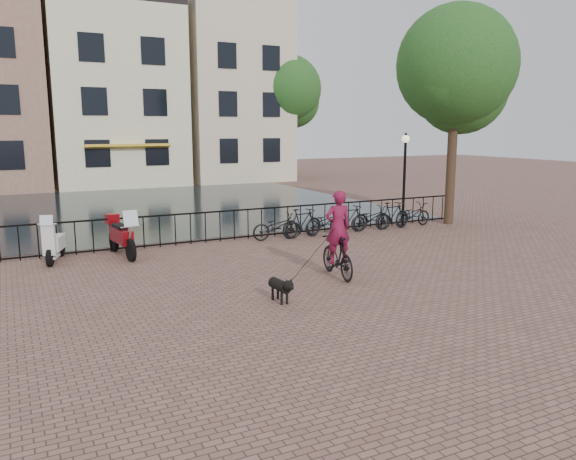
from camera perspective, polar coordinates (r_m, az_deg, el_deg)
name	(u,v)px	position (r m, az deg, el deg)	size (l,w,h in m)	color
ground	(353,311)	(11.73, 6.65, -8.16)	(100.00, 100.00, 0.00)	brown
canal_water	(154,206)	(27.52, -13.49, 2.35)	(20.00, 20.00, 0.00)	black
railing	(220,226)	(18.61, -6.92, 0.38)	(20.00, 0.05, 1.02)	black
canal_house_mid	(112,94)	(39.88, -17.47, 13.07)	(8.00, 9.50, 11.80)	beige
canal_house_right	(226,86)	(42.02, -6.37, 14.34)	(7.00, 9.00, 13.30)	beige
tree_near_right	(456,66)	(22.70, 16.74, 15.68)	(4.48, 4.48, 8.24)	black
tree_far_right	(287,89)	(40.64, -0.06, 14.11)	(4.76, 4.76, 8.76)	black
lamp_post	(405,164)	(21.56, 11.78, 6.62)	(0.30, 0.30, 3.45)	black
cyclist	(338,239)	(14.04, 5.07, -0.93)	(0.86, 1.92, 2.56)	black
dog	(280,289)	(12.14, -0.84, -5.98)	(0.34, 0.89, 0.59)	black
motorcycle	(121,231)	(17.01, -16.58, -0.10)	(0.75, 2.14, 1.50)	maroon
scooter	(54,236)	(16.99, -22.64, -0.56)	(0.91, 1.62, 1.45)	silver
parked_bike_0	(277,226)	(18.76, -1.11, 0.36)	(0.60, 1.72, 0.90)	black
parked_bike_1	(302,223)	(19.17, 1.45, 0.73)	(0.47, 1.66, 1.00)	black
parked_bike_2	(326,222)	(19.64, 3.89, 0.80)	(0.60, 1.72, 0.90)	black
parked_bike_3	(349,219)	(20.12, 6.23, 1.13)	(0.47, 1.66, 1.00)	black
parked_bike_4	(371,218)	(20.66, 8.44, 1.18)	(0.60, 1.72, 0.90)	black
parked_bike_5	(392,215)	(21.20, 10.55, 1.49)	(0.47, 1.66, 1.00)	black
parked_bike_6	(413,215)	(21.79, 12.54, 1.53)	(0.60, 1.72, 0.90)	black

